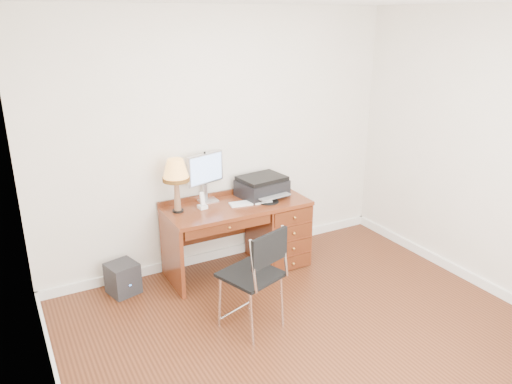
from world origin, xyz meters
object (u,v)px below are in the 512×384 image
monitor (206,171)px  printer (262,186)px  leg_lamp (176,174)px  phone (202,204)px  chair (255,270)px  desk (263,228)px  equipment_box (123,278)px

monitor → printer: 0.64m
printer → leg_lamp: bearing=173.4°
monitor → printer: bearing=-31.1°
phone → chair: (-0.00, -1.12, -0.22)m
desk → chair: (-0.69, -1.07, 0.17)m
desk → chair: size_ratio=1.57×
phone → equipment_box: (-0.85, 0.05, -0.64)m
phone → monitor: bearing=47.9°
printer → leg_lamp: size_ratio=0.98×
monitor → chair: (-0.14, -1.31, -0.49)m
desk → equipment_box: bearing=176.4°
monitor → leg_lamp: (-0.38, -0.16, 0.08)m
printer → phone: (-0.71, -0.05, -0.06)m
leg_lamp → phone: leg_lamp is taller
printer → chair: printer is taller
equipment_box → printer: bearing=-15.2°
monitor → chair: 1.41m
printer → chair: 1.40m
leg_lamp → printer: bearing=0.6°
equipment_box → desk: bearing=-18.8°
monitor → leg_lamp: leg_lamp is taller
monitor → chair: size_ratio=0.54×
leg_lamp → desk: bearing=-5.3°
leg_lamp → equipment_box: (-0.60, 0.01, -0.99)m
phone → leg_lamp: bearing=164.3°
monitor → leg_lamp: size_ratio=0.94×
desk → printer: printer is taller
desk → leg_lamp: 1.19m
printer → equipment_box: printer is taller
desk → chair: bearing=-122.7°
chair → equipment_box: 1.50m
printer → chair: bearing=-128.9°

